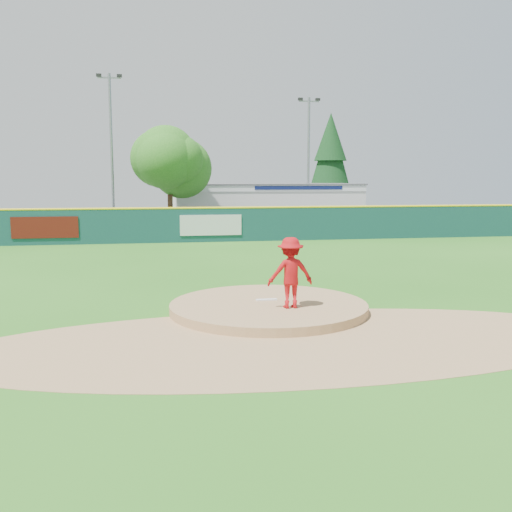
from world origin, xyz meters
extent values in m
plane|color=#286B19|center=(0.00, 0.00, 0.00)|extent=(120.00, 120.00, 0.00)
cylinder|color=#9E774C|center=(0.00, 0.00, 0.00)|extent=(5.50, 5.50, 0.50)
cube|color=white|center=(0.00, 0.30, 0.27)|extent=(0.60, 0.15, 0.04)
cylinder|color=#9E774C|center=(0.00, -3.00, 0.01)|extent=(15.40, 15.40, 0.01)
cube|color=#38383A|center=(0.00, 27.00, 0.01)|extent=(44.00, 16.00, 0.02)
imported|color=#AC0E12|center=(0.45, -0.69, 1.20)|extent=(1.24, 0.74, 1.90)
imported|color=white|center=(-4.86, 24.24, 0.75)|extent=(5.32, 2.61, 1.45)
cube|color=silver|center=(6.00, 32.00, 1.60)|extent=(15.00, 8.00, 3.20)
cube|color=white|center=(6.00, 27.98, 3.00)|extent=(15.00, 0.06, 0.55)
cube|color=#0F194C|center=(8.00, 27.94, 3.00)|extent=(7.00, 0.03, 0.28)
cube|color=#59595B|center=(6.00, 32.00, 3.25)|extent=(15.20, 8.20, 0.12)
cube|color=#54130C|center=(-9.12, 17.92, 1.00)|extent=(3.60, 0.04, 1.20)
cube|color=silver|center=(0.14, 17.92, 1.00)|extent=(3.60, 0.04, 1.20)
cube|color=#133D3D|center=(0.00, 18.00, 1.00)|extent=(40.00, 0.10, 2.00)
cylinder|color=yellow|center=(0.00, 18.00, 2.00)|extent=(40.00, 0.14, 0.14)
cylinder|color=#382314|center=(-2.00, 25.00, 1.30)|extent=(0.36, 0.36, 2.60)
sphere|color=#387F23|center=(-2.00, 25.00, 4.56)|extent=(5.60, 5.60, 5.60)
cylinder|color=#382314|center=(13.00, 36.00, 0.80)|extent=(0.40, 0.40, 1.60)
cone|color=#113A16|center=(13.00, 36.00, 5.55)|extent=(4.40, 4.40, 7.90)
cylinder|color=gray|center=(-6.00, 27.00, 5.50)|extent=(0.20, 0.20, 11.00)
cube|color=gray|center=(-6.00, 27.00, 10.70)|extent=(1.60, 0.10, 0.10)
cube|color=black|center=(-6.70, 27.00, 10.85)|extent=(0.35, 0.25, 0.20)
cube|color=black|center=(-5.30, 27.00, 10.85)|extent=(0.35, 0.25, 0.20)
cylinder|color=gray|center=(9.00, 29.00, 5.00)|extent=(0.20, 0.20, 10.00)
cube|color=gray|center=(9.00, 29.00, 9.70)|extent=(1.60, 0.10, 0.10)
cube|color=black|center=(8.30, 29.00, 9.85)|extent=(0.35, 0.25, 0.20)
cube|color=black|center=(9.70, 29.00, 9.85)|extent=(0.35, 0.25, 0.20)
camera|label=1|loc=(-3.06, -15.28, 3.67)|focal=40.00mm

